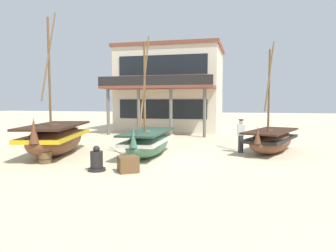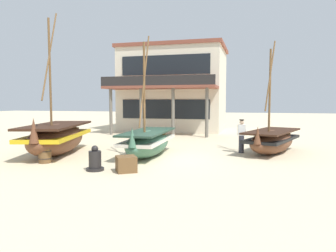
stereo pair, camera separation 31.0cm
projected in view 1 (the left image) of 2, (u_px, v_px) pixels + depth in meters
ground_plane at (163, 159)px, 14.13m from camera, size 120.00×120.00×0.00m
fishing_boat_near_left at (271, 140)px, 15.72m from camera, size 3.10×4.75×5.53m
fishing_boat_centre_large at (56, 138)px, 15.14m from camera, size 3.36×5.77×6.84m
fishing_boat_far_right at (148, 142)px, 14.77m from camera, size 1.81×4.76×5.62m
fisherman_by_hull at (241, 136)px, 15.72m from camera, size 0.40×0.30×1.68m
capstan_winch at (97, 161)px, 11.60m from camera, size 0.66×0.66×0.94m
wooden_barrel at (45, 155)px, 13.01m from camera, size 0.56×0.56×0.70m
cargo_crate at (128, 164)px, 11.42m from camera, size 0.96×0.96×0.58m
harbor_building_main at (171, 89)px, 28.29m from camera, size 9.06×9.16×7.40m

